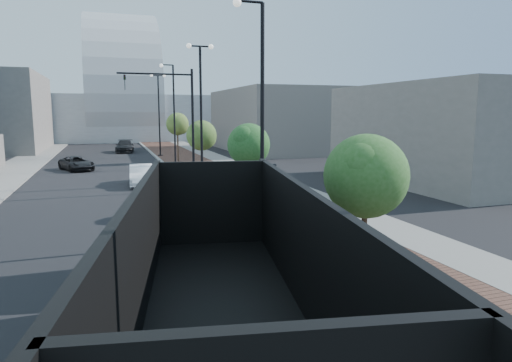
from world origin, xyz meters
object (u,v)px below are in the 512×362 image
object	(u,v)px
white_sedan	(141,175)
pedestrian	(274,178)
dump_truck	(214,255)
dark_car_mid	(77,163)

from	to	relation	value
white_sedan	pedestrian	distance (m)	9.44
dump_truck	white_sedan	bearing A→B (deg)	100.60
dump_truck	white_sedan	xyz separation A→B (m)	(-0.16, 21.77, -0.87)
pedestrian	white_sedan	bearing A→B (deg)	-57.67
dump_truck	white_sedan	size ratio (longest dim) A/B	3.21
white_sedan	dark_car_mid	xyz separation A→B (m)	(-4.74, 10.29, -0.11)
dump_truck	pedestrian	world-z (taller)	dump_truck
dump_truck	white_sedan	distance (m)	21.79
white_sedan	dark_car_mid	size ratio (longest dim) A/B	1.00
dump_truck	dark_car_mid	distance (m)	32.45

